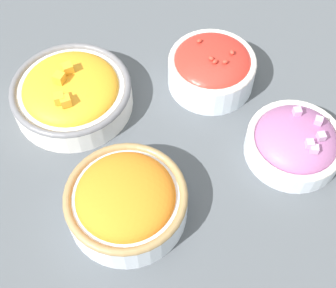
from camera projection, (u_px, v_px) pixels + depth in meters
The scene contains 5 objects.
ground_plane at pixel (168, 154), 0.75m from camera, with size 3.00×3.00×0.00m, color #4C5156.
bowl_cherry_tomatoes at pixel (212, 67), 0.80m from camera, with size 0.15×0.15×0.08m.
bowl_carrots at pixel (126, 200), 0.66m from camera, with size 0.17×0.17×0.08m.
bowl_red_onion at pixel (295, 140), 0.73m from camera, with size 0.15×0.15×0.07m.
bowl_squash at pixel (72, 92), 0.78m from camera, with size 0.20×0.20×0.08m.
Camera 1 is at (0.01, 0.39, 0.64)m, focal length 50.00 mm.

